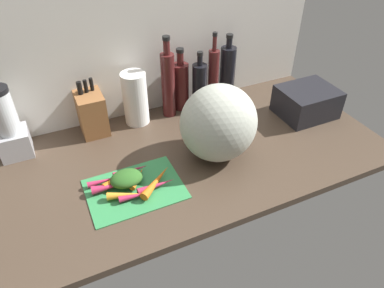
# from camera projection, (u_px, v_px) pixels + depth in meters

# --- Properties ---
(ground_plane) EXTENTS (1.70, 0.80, 0.03)m
(ground_plane) POSITION_uv_depth(u_px,v_px,m) (176.00, 158.00, 1.45)
(ground_plane) COLOR #47382B
(wall_back) EXTENTS (1.70, 0.03, 0.60)m
(wall_back) POSITION_uv_depth(u_px,v_px,m) (139.00, 49.00, 1.54)
(wall_back) COLOR silver
(wall_back) RESTS_ON ground_plane
(cutting_board) EXTENTS (0.34, 0.25, 0.01)m
(cutting_board) POSITION_uv_depth(u_px,v_px,m) (135.00, 189.00, 1.29)
(cutting_board) COLOR #338C4C
(cutting_board) RESTS_ON ground_plane
(carrot_0) EXTENTS (0.12, 0.04, 0.02)m
(carrot_0) POSITION_uv_depth(u_px,v_px,m) (136.00, 196.00, 1.24)
(carrot_0) COLOR #B2264C
(carrot_0) RESTS_ON cutting_board
(carrot_1) EXTENTS (0.13, 0.07, 0.03)m
(carrot_1) POSITION_uv_depth(u_px,v_px,m) (126.00, 195.00, 1.24)
(carrot_1) COLOR orange
(carrot_1) RESTS_ON cutting_board
(carrot_2) EXTENTS (0.13, 0.03, 0.03)m
(carrot_2) POSITION_uv_depth(u_px,v_px,m) (131.00, 171.00, 1.34)
(carrot_2) COLOR #B2264C
(carrot_2) RESTS_ON cutting_board
(carrot_3) EXTENTS (0.09, 0.10, 0.02)m
(carrot_3) POSITION_uv_depth(u_px,v_px,m) (138.00, 178.00, 1.31)
(carrot_3) COLOR orange
(carrot_3) RESTS_ON cutting_board
(carrot_4) EXTENTS (0.15, 0.14, 0.03)m
(carrot_4) POSITION_uv_depth(u_px,v_px,m) (156.00, 181.00, 1.29)
(carrot_4) COLOR orange
(carrot_4) RESTS_ON cutting_board
(carrot_5) EXTENTS (0.12, 0.04, 0.03)m
(carrot_5) POSITION_uv_depth(u_px,v_px,m) (108.00, 187.00, 1.26)
(carrot_5) COLOR #B2264C
(carrot_5) RESTS_ON cutting_board
(carrot_6) EXTENTS (0.12, 0.07, 0.03)m
(carrot_6) POSITION_uv_depth(u_px,v_px,m) (116.00, 179.00, 1.30)
(carrot_6) COLOR orange
(carrot_6) RESTS_ON cutting_board
(carrot_7) EXTENTS (0.12, 0.03, 0.02)m
(carrot_7) POSITION_uv_depth(u_px,v_px,m) (103.00, 181.00, 1.30)
(carrot_7) COLOR #B2264C
(carrot_7) RESTS_ON cutting_board
(carrot_8) EXTENTS (0.14, 0.03, 0.03)m
(carrot_8) POSITION_uv_depth(u_px,v_px,m) (156.00, 185.00, 1.27)
(carrot_8) COLOR #B2264C
(carrot_8) RESTS_ON cutting_board
(carrot_greens_pile) EXTENTS (0.12, 0.09, 0.05)m
(carrot_greens_pile) POSITION_uv_depth(u_px,v_px,m) (127.00, 178.00, 1.29)
(carrot_greens_pile) COLOR #2D6023
(carrot_greens_pile) RESTS_ON cutting_board
(winter_squash) EXTENTS (0.30, 0.28, 0.30)m
(winter_squash) POSITION_uv_depth(u_px,v_px,m) (219.00, 123.00, 1.35)
(winter_squash) COLOR #B2B7A8
(winter_squash) RESTS_ON ground_plane
(knife_block) EXTENTS (0.11, 0.16, 0.24)m
(knife_block) POSITION_uv_depth(u_px,v_px,m) (91.00, 112.00, 1.53)
(knife_block) COLOR brown
(knife_block) RESTS_ON ground_plane
(blender_appliance) EXTENTS (0.12, 0.12, 0.30)m
(blender_appliance) POSITION_uv_depth(u_px,v_px,m) (9.00, 127.00, 1.37)
(blender_appliance) COLOR #B2B2B7
(blender_appliance) RESTS_ON ground_plane
(paper_towel_roll) EXTENTS (0.11, 0.11, 0.24)m
(paper_towel_roll) POSITION_uv_depth(u_px,v_px,m) (135.00, 98.00, 1.56)
(paper_towel_roll) COLOR white
(paper_towel_roll) RESTS_ON ground_plane
(bottle_0) EXTENTS (0.06, 0.06, 0.38)m
(bottle_0) POSITION_uv_depth(u_px,v_px,m) (168.00, 84.00, 1.58)
(bottle_0) COLOR #471919
(bottle_0) RESTS_ON ground_plane
(bottle_1) EXTENTS (0.08, 0.08, 0.30)m
(bottle_1) POSITION_uv_depth(u_px,v_px,m) (181.00, 85.00, 1.66)
(bottle_1) COLOR #471919
(bottle_1) RESTS_ON ground_plane
(bottle_2) EXTENTS (0.07, 0.07, 0.29)m
(bottle_2) POSITION_uv_depth(u_px,v_px,m) (200.00, 87.00, 1.64)
(bottle_2) COLOR black
(bottle_2) RESTS_ON ground_plane
(bottle_3) EXTENTS (0.05, 0.05, 0.36)m
(bottle_3) POSITION_uv_depth(u_px,v_px,m) (213.00, 77.00, 1.66)
(bottle_3) COLOR #471919
(bottle_3) RESTS_ON ground_plane
(bottle_4) EXTENTS (0.07, 0.07, 0.33)m
(bottle_4) POSITION_uv_depth(u_px,v_px,m) (227.00, 74.00, 1.70)
(bottle_4) COLOR black
(bottle_4) RESTS_ON ground_plane
(dish_rack) EXTENTS (0.25, 0.21, 0.13)m
(dish_rack) POSITION_uv_depth(u_px,v_px,m) (307.00, 102.00, 1.64)
(dish_rack) COLOR black
(dish_rack) RESTS_ON ground_plane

